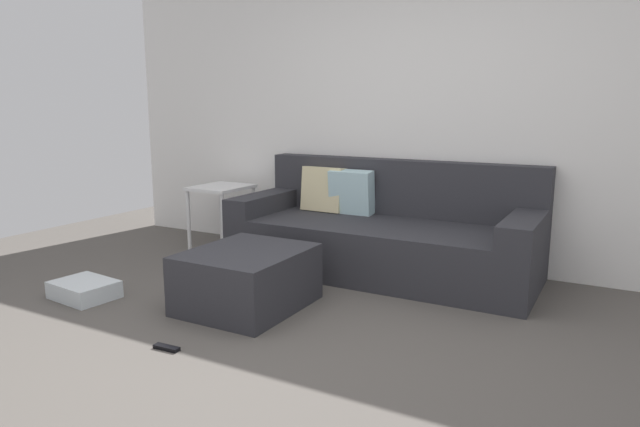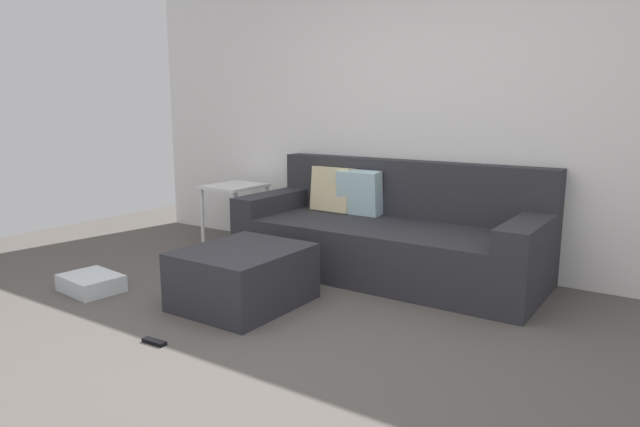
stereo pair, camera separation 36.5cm
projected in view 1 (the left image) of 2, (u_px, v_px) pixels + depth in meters
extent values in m
plane|color=#544F49|center=(266.00, 362.00, 3.04)|extent=(8.10, 8.10, 0.00)
cube|color=white|center=(419.00, 105.00, 4.81)|extent=(6.23, 0.10, 2.72)
cube|color=#2D2D33|center=(381.00, 248.00, 4.60)|extent=(2.46, 0.99, 0.43)
cube|color=#2D2D33|center=(400.00, 187.00, 4.86)|extent=(2.46, 0.19, 0.48)
cube|color=#2D2D33|center=(267.00, 202.00, 5.07)|extent=(0.24, 0.99, 0.16)
cube|color=#2D2D33|center=(525.00, 227.00, 4.02)|extent=(0.24, 0.99, 0.16)
cube|color=beige|center=(324.00, 189.00, 5.04)|extent=(0.40, 0.18, 0.40)
cube|color=silver|center=(351.00, 192.00, 4.90)|extent=(0.38, 0.18, 0.39)
cube|color=#2D2D33|center=(247.00, 279.00, 3.84)|extent=(0.71, 0.84, 0.40)
cube|color=silver|center=(84.00, 290.00, 4.04)|extent=(0.47, 0.38, 0.12)
cube|color=white|center=(221.00, 187.00, 5.40)|extent=(0.47, 0.55, 0.03)
cylinder|color=white|center=(189.00, 221.00, 5.35)|extent=(0.04, 0.04, 0.57)
cylinder|color=white|center=(223.00, 225.00, 5.15)|extent=(0.04, 0.04, 0.57)
cylinder|color=white|center=(221.00, 212.00, 5.77)|extent=(0.04, 0.04, 0.57)
cylinder|color=white|center=(254.00, 216.00, 5.57)|extent=(0.04, 0.04, 0.57)
cube|color=black|center=(167.00, 348.00, 3.19)|extent=(0.16, 0.05, 0.02)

